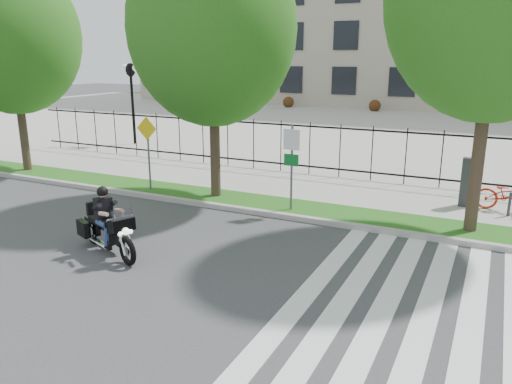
% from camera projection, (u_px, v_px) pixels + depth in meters
% --- Properties ---
extents(ground, '(120.00, 120.00, 0.00)m').
position_uv_depth(ground, '(215.00, 271.00, 10.94)').
color(ground, '#3B3B3D').
rests_on(ground, ground).
extents(curb, '(60.00, 0.20, 0.15)m').
position_uv_depth(curb, '(287.00, 216.00, 14.48)').
color(curb, '#9D9A94').
rests_on(curb, ground).
extents(grass_verge, '(60.00, 1.50, 0.15)m').
position_uv_depth(grass_verge, '(297.00, 209.00, 15.21)').
color(grass_verge, '#1A5014').
rests_on(grass_verge, ground).
extents(sidewalk, '(60.00, 3.50, 0.15)m').
position_uv_depth(sidewalk, '(324.00, 190.00, 17.38)').
color(sidewalk, '#ABA9A0').
rests_on(sidewalk, ground).
extents(plaza, '(80.00, 34.00, 0.10)m').
position_uv_depth(plaza, '(410.00, 128.00, 32.59)').
color(plaza, '#ABA9A0').
rests_on(plaza, ground).
extents(crosswalk_stripes, '(5.70, 8.00, 0.01)m').
position_uv_depth(crosswalk_stripes, '(448.00, 321.00, 8.89)').
color(crosswalk_stripes, silver).
rests_on(crosswalk_stripes, ground).
extents(iron_fence, '(30.00, 0.06, 2.00)m').
position_uv_depth(iron_fence, '(340.00, 151.00, 18.61)').
color(iron_fence, black).
rests_on(iron_fence, sidewalk).
extents(lamp_post_left, '(1.06, 0.70, 4.25)m').
position_uv_depth(lamp_post_left, '(131.00, 84.00, 25.59)').
color(lamp_post_left, black).
rests_on(lamp_post_left, ground).
extents(street_tree_0, '(5.08, 5.08, 8.06)m').
position_uv_depth(street_tree_0, '(12.00, 37.00, 18.80)').
color(street_tree_0, '#35291D').
rests_on(street_tree_0, grass_verge).
extents(street_tree_1, '(5.16, 5.16, 8.21)m').
position_uv_depth(street_tree_1, '(212.00, 28.00, 15.04)').
color(street_tree_1, '#35291D').
rests_on(street_tree_1, grass_verge).
extents(sign_pole_regulatory, '(0.50, 0.09, 2.50)m').
position_uv_depth(sign_pole_regulatory, '(292.00, 157.00, 14.49)').
color(sign_pole_regulatory, '#59595B').
rests_on(sign_pole_regulatory, grass_verge).
extents(sign_pole_warning, '(0.78, 0.09, 2.49)m').
position_uv_depth(sign_pole_warning, '(148.00, 144.00, 16.69)').
color(sign_pole_warning, '#59595B').
rests_on(sign_pole_warning, grass_verge).
extents(motorcycle_rider, '(2.40, 1.32, 1.96)m').
position_uv_depth(motorcycle_rider, '(108.00, 227.00, 11.80)').
color(motorcycle_rider, black).
rests_on(motorcycle_rider, ground).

